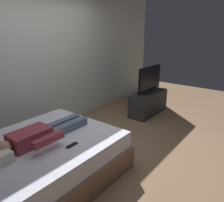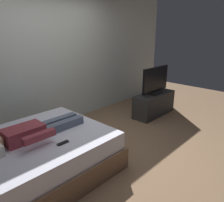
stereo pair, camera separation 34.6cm
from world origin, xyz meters
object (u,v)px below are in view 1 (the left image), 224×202
person (40,135)px  tv (150,80)px  tv_stand (148,103)px  remote (72,145)px  bed (42,161)px

person → tv: tv is taller
tv_stand → remote: bearing=-170.2°
bed → person: bearing=23.3°
person → tv_stand: size_ratio=1.15×
bed → remote: remote is taller
remote → person: bearing=110.5°
remote → tv_stand: 2.79m
person → tv: (2.89, 0.07, 0.16)m
person → tv_stand: bearing=1.3°
bed → tv_stand: (2.92, 0.08, -0.01)m
person → tv: 2.90m
tv → tv_stand: bearing=0.0°
bed → person: person is taller
person → tv: bearing=1.3°
person → tv_stand: person is taller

